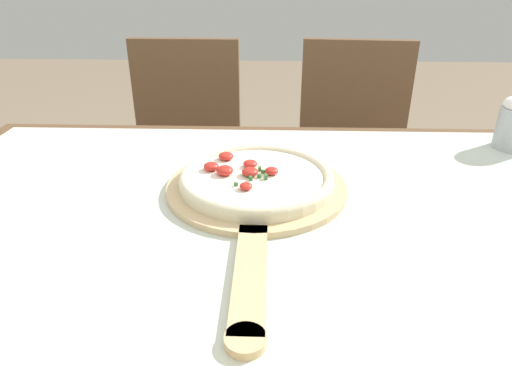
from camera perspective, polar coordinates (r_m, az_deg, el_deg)
The scene contains 6 objects.
dining_table at distance 0.82m, azimuth 0.16°, elevation -11.29°, with size 1.38×0.99×0.74m.
towel_cloth at distance 0.76m, azimuth 0.17°, elevation -5.33°, with size 1.30×0.91×0.00m.
pizza_peel at distance 0.83m, azimuth 0.00°, elevation -1.46°, with size 0.34×0.58×0.01m.
pizza at distance 0.85m, azimuth 0.01°, elevation 0.62°, with size 0.29×0.29×0.04m.
chair_left at distance 1.65m, azimuth -8.83°, elevation 3.94°, with size 0.41×0.41×0.89m.
chair_right at distance 1.65m, azimuth 11.91°, elevation 3.63°, with size 0.43×0.43×0.89m.
Camera 1 is at (0.02, -0.64, 1.14)m, focal length 32.00 mm.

